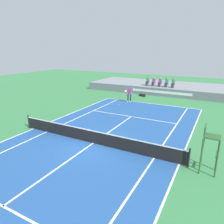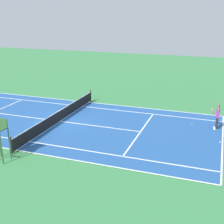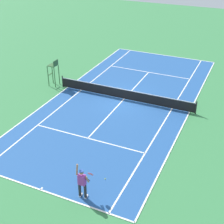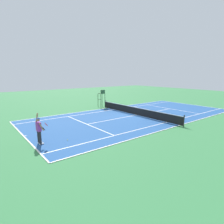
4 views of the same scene
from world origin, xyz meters
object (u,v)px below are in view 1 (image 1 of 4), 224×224
umpire_chair (210,143)px  equipment_bag (142,95)px  spectator_seated_0 (147,81)px  spectator_seated_3 (166,83)px  spectator_seated_2 (160,82)px  tennis_ball (119,105)px  spectator_seated_1 (153,82)px  spectator_seated_4 (173,83)px  tennis_player (129,94)px

umpire_chair → equipment_bag: bearing=120.5°
spectator_seated_0 → spectator_seated_3: 2.66m
spectator_seated_2 → tennis_ball: bearing=-105.7°
spectator_seated_2 → spectator_seated_3: (0.90, 0.00, 0.00)m
spectator_seated_2 → spectator_seated_1: bearing=180.0°
spectator_seated_3 → umpire_chair: umpire_chair is taller
tennis_ball → equipment_bag: bearing=82.2°
spectator_seated_4 → tennis_player: bearing=-119.8°
spectator_seated_1 → equipment_bag: 3.06m
spectator_seated_0 → spectator_seated_3: size_ratio=1.00×
spectator_seated_3 → umpire_chair: bearing=-69.9°
spectator_seated_3 → tennis_player: spectator_seated_3 is taller
spectator_seated_3 → tennis_player: 6.87m
spectator_seated_1 → spectator_seated_3: (1.79, 0.00, 0.00)m
spectator_seated_1 → umpire_chair: (8.27, -17.68, -0.10)m
spectator_seated_2 → umpire_chair: 19.16m
spectator_seated_1 → equipment_bag: size_ratio=1.33×
umpire_chair → spectator_seated_4: bearing=107.5°
spectator_seated_4 → equipment_bag: (-3.30, -2.59, -1.50)m
tennis_player → umpire_chair: umpire_chair is taller
spectator_seated_1 → umpire_chair: umpire_chair is taller
spectator_seated_4 → spectator_seated_3: bearing=180.0°
tennis_ball → spectator_seated_3: bearing=68.5°
tennis_player → spectator_seated_3: bearing=66.7°
equipment_bag → umpire_chair: bearing=-59.5°
spectator_seated_2 → spectator_seated_0: bearing=180.0°
umpire_chair → equipment_bag: 17.57m
spectator_seated_4 → umpire_chair: (5.58, -17.68, -0.10)m
tennis_player → spectator_seated_1: bearing=81.8°
spectator_seated_2 → umpire_chair: umpire_chair is taller
spectator_seated_4 → umpire_chair: bearing=-72.5°
equipment_bag → spectator_seated_0: bearing=95.6°
spectator_seated_0 → tennis_ball: size_ratio=18.60×
umpire_chair → spectator_seated_3: bearing=110.1°
spectator_seated_2 → spectator_seated_4: size_ratio=1.00×
spectator_seated_0 → spectator_seated_2: same height
spectator_seated_0 → spectator_seated_4: 3.56m
spectator_seated_4 → umpire_chair: umpire_chair is taller
tennis_player → equipment_bag: size_ratio=2.19×
spectator_seated_1 → tennis_ball: spectator_seated_1 is taller
spectator_seated_1 → spectator_seated_4: 2.69m
spectator_seated_2 → tennis_player: bearing=-106.0°
tennis_ball → umpire_chair: 13.72m
spectator_seated_1 → tennis_player: bearing=-98.2°
spectator_seated_1 → tennis_ball: bearing=-99.6°
spectator_seated_2 → tennis_player: (-1.80, -6.28, -0.66)m
tennis_ball → umpire_chair: (9.63, -9.65, 1.52)m
tennis_player → tennis_ball: bearing=-104.7°
spectator_seated_2 → equipment_bag: spectator_seated_2 is taller
spectator_seated_3 → equipment_bag: (-2.41, -2.59, -1.50)m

